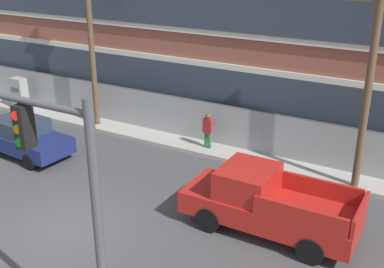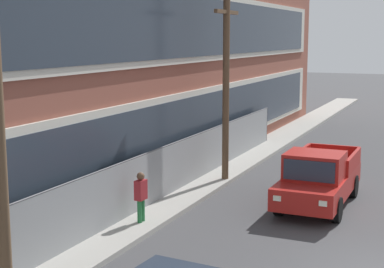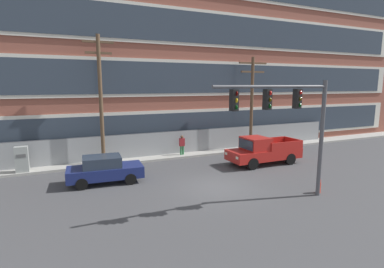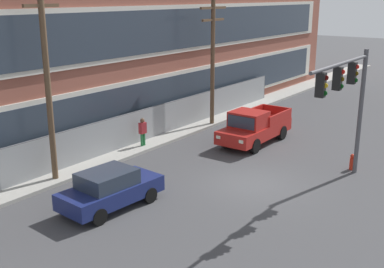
{
  "view_description": "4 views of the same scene",
  "coord_description": "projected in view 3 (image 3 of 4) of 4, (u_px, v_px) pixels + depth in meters",
  "views": [
    {
      "loc": [
        9.68,
        -9.15,
        8.31
      ],
      "look_at": [
        2.92,
        2.66,
        2.81
      ],
      "focal_mm": 45.0,
      "sensor_mm": 36.0,
      "label": 1
    },
    {
      "loc": [
        -13.99,
        -0.99,
        5.69
      ],
      "look_at": [
        0.36,
        5.4,
        3.08
      ],
      "focal_mm": 55.0,
      "sensor_mm": 36.0,
      "label": 2
    },
    {
      "loc": [
        -7.65,
        -13.77,
        5.53
      ],
      "look_at": [
        -0.0,
        3.22,
        2.48
      ],
      "focal_mm": 28.0,
      "sensor_mm": 36.0,
      "label": 3
    },
    {
      "loc": [
        -17.56,
        -9.53,
        8.04
      ],
      "look_at": [
        -0.19,
        3.19,
        1.8
      ],
      "focal_mm": 45.0,
      "sensor_mm": 36.0,
      "label": 4
    }
  ],
  "objects": [
    {
      "name": "traffic_signal_mast",
      "position": [
        291.0,
        113.0,
        13.72
      ],
      "size": [
        6.23,
        0.43,
        5.76
      ],
      "color": "#4C4C51",
      "rests_on": "ground"
    },
    {
      "name": "utility_pole_near_corner",
      "position": [
        101.0,
        96.0,
        20.17
      ],
      "size": [
        2.01,
        0.26,
        8.83
      ],
      "color": "brown",
      "rests_on": "ground"
    },
    {
      "name": "sidewalk_building_side",
      "position": [
        169.0,
        156.0,
        23.24
      ],
      "size": [
        80.0,
        1.83,
        0.16
      ],
      "primitive_type": "cube",
      "color": "#9E9B93",
      "rests_on": "ground"
    },
    {
      "name": "sedan_navy",
      "position": [
        104.0,
        169.0,
        17.02
      ],
      "size": [
        4.28,
        2.1,
        1.56
      ],
      "color": "navy",
      "rests_on": "ground"
    },
    {
      "name": "chain_link_fence",
      "position": [
        169.0,
        143.0,
        23.5
      ],
      "size": [
        31.72,
        0.06,
        1.95
      ],
      "color": "gray",
      "rests_on": "ground"
    },
    {
      "name": "fire_hydrant",
      "position": [
        318.0,
        186.0,
        15.5
      ],
      "size": [
        0.24,
        0.24,
        0.78
      ],
      "color": "red",
      "rests_on": "ground"
    },
    {
      "name": "pickup_truck_red",
      "position": [
        263.0,
        151.0,
        21.05
      ],
      "size": [
        5.36,
        2.09,
        1.97
      ],
      "color": "#AD1E19",
      "rests_on": "ground"
    },
    {
      "name": "electrical_cabinet",
      "position": [
        22.0,
        161.0,
        18.63
      ],
      "size": [
        0.75,
        0.54,
        1.77
      ],
      "color": "#939993",
      "rests_on": "ground"
    },
    {
      "name": "utility_pole_midblock",
      "position": [
        252.0,
        99.0,
        24.86
      ],
      "size": [
        2.62,
        0.26,
        7.8
      ],
      "color": "brown",
      "rests_on": "ground"
    },
    {
      "name": "ground_plane",
      "position": [
        216.0,
        187.0,
        16.39
      ],
      "size": [
        160.0,
        160.0,
        0.0
      ],
      "primitive_type": "plane",
      "color": "#424244"
    },
    {
      "name": "brick_mill_building",
      "position": [
        197.0,
        39.0,
        29.72
      ],
      "size": [
        44.73,
        11.77,
        19.99
      ],
      "color": "brown",
      "rests_on": "ground"
    },
    {
      "name": "pedestrian_near_cabinet",
      "position": [
        182.0,
        144.0,
        23.26
      ],
      "size": [
        0.41,
        0.26,
        1.69
      ],
      "color": "#236B38",
      "rests_on": "ground"
    }
  ]
}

